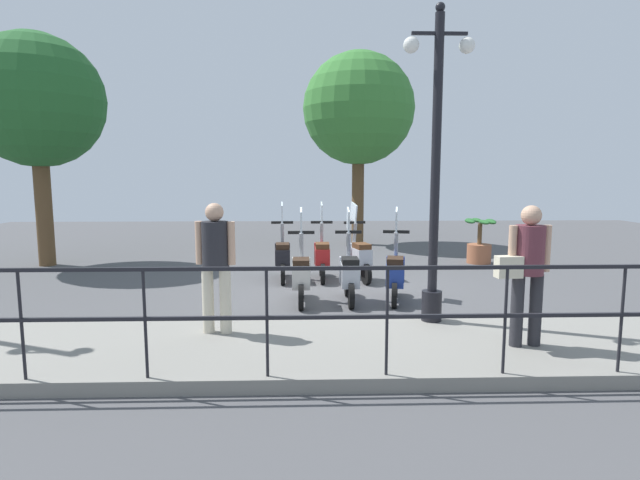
{
  "coord_description": "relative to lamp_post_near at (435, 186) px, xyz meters",
  "views": [
    {
      "loc": [
        -8.8,
        0.79,
        2.06
      ],
      "look_at": [
        0.2,
        0.5,
        0.9
      ],
      "focal_mm": 28.0,
      "sensor_mm": 36.0,
      "label": 1
    }
  ],
  "objects": [
    {
      "name": "tree_large",
      "position": [
        5.19,
        7.64,
        1.77
      ],
      "size": [
        2.95,
        2.95,
        5.2
      ],
      "color": "brown",
      "rests_on": "ground_plane"
    },
    {
      "name": "promenade_walkway",
      "position": [
        -0.75,
        0.9,
        -1.85
      ],
      "size": [
        2.2,
        20.0,
        0.15
      ],
      "color": "gray",
      "rests_on": "ground_plane"
    },
    {
      "name": "scooter_near_1",
      "position": [
        1.57,
        0.95,
        -1.44
      ],
      "size": [
        1.23,
        0.44,
        1.54
      ],
      "rotation": [
        0.0,
        0.0,
        -0.01
      ],
      "color": "black",
      "rests_on": "ground_plane"
    },
    {
      "name": "scooter_far_2",
      "position": [
        3.32,
        2.12,
        -1.44
      ],
      "size": [
        1.23,
        0.44,
        1.54
      ],
      "rotation": [
        0.0,
        0.0,
        0.05
      ],
      "color": "black",
      "rests_on": "ground_plane"
    },
    {
      "name": "tree_distant",
      "position": [
        8.54,
        0.08,
        2.06
      ],
      "size": [
        3.27,
        3.27,
        5.65
      ],
      "color": "brown",
      "rests_on": "ground_plane"
    },
    {
      "name": "scooter_near_0",
      "position": [
        1.59,
        0.2,
        -1.44
      ],
      "size": [
        1.22,
        0.49,
        1.54
      ],
      "rotation": [
        0.0,
        0.0,
        -0.2
      ],
      "color": "black",
      "rests_on": "ground_plane"
    },
    {
      "name": "scooter_far_0",
      "position": [
        3.28,
        0.61,
        -1.44
      ],
      "size": [
        1.21,
        0.51,
        1.54
      ],
      "rotation": [
        0.0,
        0.0,
        0.24
      ],
      "color": "black",
      "rests_on": "ground_plane"
    },
    {
      "name": "pedestrian_distant",
      "position": [
        -0.43,
        2.76,
        -0.85
      ],
      "size": [
        0.36,
        0.49,
        1.59
      ],
      "rotation": [
        0.0,
        0.0,
        3.0
      ],
      "color": "beige",
      "rests_on": "promenade_walkway"
    },
    {
      "name": "scooter_near_2",
      "position": [
        1.53,
        1.74,
        -1.44
      ],
      "size": [
        1.23,
        0.44,
        1.54
      ],
      "rotation": [
        0.0,
        0.0,
        -0.0
      ],
      "color": "black",
      "rests_on": "ground_plane"
    },
    {
      "name": "potted_palm",
      "position": [
        5.17,
        -2.46,
        -1.48
      ],
      "size": [
        1.06,
        0.66,
        1.05
      ],
      "color": "#9E5B3D",
      "rests_on": "ground_plane"
    },
    {
      "name": "fence_railing",
      "position": [
        -1.8,
        0.9,
        -1.04
      ],
      "size": [
        0.04,
        16.03,
        1.07
      ],
      "color": "black",
      "rests_on": "promenade_walkway"
    },
    {
      "name": "pedestrian_with_bag",
      "position": [
        -1.02,
        -0.79,
        -0.85
      ],
      "size": [
        0.35,
        0.64,
        1.59
      ],
      "rotation": [
        0.0,
        0.0,
        0.08
      ],
      "color": "#28282D",
      "rests_on": "promenade_walkway"
    },
    {
      "name": "scooter_far_1",
      "position": [
        3.35,
        1.33,
        -1.44
      ],
      "size": [
        1.23,
        0.44,
        1.54
      ],
      "rotation": [
        0.0,
        0.0,
        -0.0
      ],
      "color": "black",
      "rests_on": "ground_plane"
    },
    {
      "name": "ground_plane",
      "position": [
        2.4,
        0.9,
        -1.93
      ],
      "size": [
        28.0,
        28.0,
        0.0
      ],
      "primitive_type": "plane",
      "color": "#4C4C4F"
    },
    {
      "name": "lamp_post_near",
      "position": [
        0.0,
        0.0,
        0.0
      ],
      "size": [
        0.26,
        0.9,
        4.03
      ],
      "color": "black",
      "rests_on": "promenade_walkway"
    }
  ]
}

